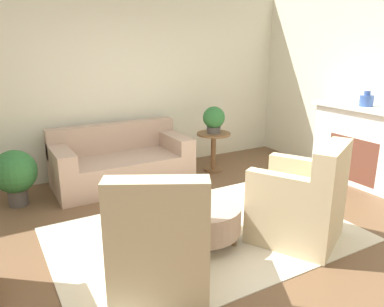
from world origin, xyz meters
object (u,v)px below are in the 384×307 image
(couch, at_px, (121,163))
(potted_plant_on_side_table, at_px, (214,119))
(potted_plant_floor, at_px, (15,173))
(armchair_left, at_px, (160,244))
(armchair_right, at_px, (302,204))
(side_table, at_px, (213,145))
(vase_mantel_near, at_px, (366,100))
(ottoman_table, at_px, (201,218))

(couch, relative_size, potted_plant_on_side_table, 4.57)
(potted_plant_on_side_table, height_order, potted_plant_floor, potted_plant_on_side_table)
(armchair_left, xyz_separation_m, armchair_right, (1.59, 0.00, 0.00))
(potted_plant_on_side_table, bearing_deg, potted_plant_floor, 178.56)
(potted_plant_floor, bearing_deg, armchair_left, -70.37)
(side_table, xyz_separation_m, potted_plant_on_side_table, (0.00, 0.00, 0.42))
(armchair_left, xyz_separation_m, potted_plant_on_side_table, (2.03, 2.35, 0.45))
(armchair_right, bearing_deg, couch, 112.49)
(armchair_right, relative_size, vase_mantel_near, 5.05)
(couch, distance_m, armchair_left, 2.58)
(armchair_left, distance_m, armchair_right, 1.59)
(armchair_left, bearing_deg, couch, 77.67)
(ottoman_table, relative_size, potted_plant_on_side_table, 1.97)
(armchair_right, distance_m, ottoman_table, 1.05)
(side_table, relative_size, potted_plant_on_side_table, 1.48)
(side_table, height_order, potted_plant_on_side_table, potted_plant_on_side_table)
(armchair_right, bearing_deg, potted_plant_on_side_table, 79.41)
(potted_plant_floor, bearing_deg, armchair_right, -44.55)
(armchair_left, bearing_deg, potted_plant_floor, 109.63)
(armchair_left, bearing_deg, ottoman_table, 35.55)
(ottoman_table, xyz_separation_m, vase_mantel_near, (2.86, 0.31, 0.96))
(vase_mantel_near, bearing_deg, ottoman_table, -173.77)
(couch, distance_m, vase_mantel_near, 3.57)
(vase_mantel_near, bearing_deg, side_table, 134.18)
(armchair_left, distance_m, potted_plant_on_side_table, 3.14)
(vase_mantel_near, distance_m, potted_plant_floor, 4.76)
(armchair_right, height_order, potted_plant_on_side_table, armchair_right)
(armchair_right, relative_size, side_table, 1.75)
(ottoman_table, bearing_deg, potted_plant_on_side_table, 53.95)
(armchair_right, bearing_deg, armchair_left, -180.00)
(couch, xyz_separation_m, side_table, (1.48, -0.17, 0.12))
(armchair_left, height_order, potted_plant_on_side_table, armchair_left)
(armchair_left, xyz_separation_m, vase_mantel_near, (3.54, 0.80, 0.82))
(ottoman_table, xyz_separation_m, potted_plant_on_side_table, (1.35, 1.86, 0.58))
(couch, bearing_deg, potted_plant_on_side_table, -6.72)
(armchair_left, distance_m, potted_plant_floor, 2.57)
(vase_mantel_near, distance_m, potted_plant_on_side_table, 2.19)
(couch, xyz_separation_m, vase_mantel_near, (2.99, -1.72, 0.92))
(ottoman_table, relative_size, potted_plant_floor, 1.15)
(couch, xyz_separation_m, ottoman_table, (0.13, -2.04, -0.04))
(potted_plant_on_side_table, distance_m, potted_plant_floor, 2.93)
(couch, relative_size, ottoman_table, 2.32)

